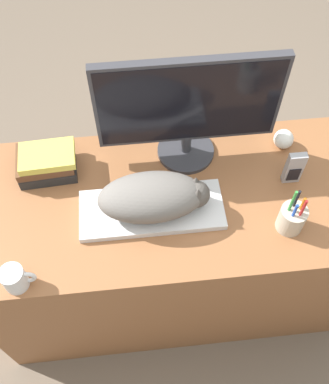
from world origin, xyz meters
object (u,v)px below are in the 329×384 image
at_px(cat, 155,197).
at_px(book_stack, 47,162).
at_px(monitor, 189,107).
at_px(baseball, 284,139).
at_px(phone, 294,168).
at_px(coffee_mug, 15,279).
at_px(keyboard, 152,210).
at_px(pen_cup, 292,218).

height_order(cat, book_stack, cat).
xyz_separation_m(monitor, baseball, (0.36, -0.00, -0.20)).
distance_m(phone, book_stack, 0.85).
bearing_deg(book_stack, coffee_mug, -100.57).
distance_m(keyboard, cat, 0.08).
bearing_deg(monitor, cat, -119.21).
bearing_deg(monitor, phone, -24.57).
bearing_deg(keyboard, monitor, 58.49).
height_order(keyboard, cat, cat).
height_order(cat, monitor, monitor).
bearing_deg(keyboard, phone, 9.22).
bearing_deg(cat, phone, 9.46).
bearing_deg(book_stack, cat, -29.97).
relative_size(baseball, book_stack, 0.34).
xyz_separation_m(cat, pen_cup, (0.43, -0.10, -0.04)).
bearing_deg(cat, baseball, 25.62).
bearing_deg(baseball, phone, -93.99).
height_order(monitor, baseball, monitor).
relative_size(keyboard, book_stack, 2.25).
xyz_separation_m(pen_cup, phone, (0.05, 0.18, 0.02)).
xyz_separation_m(keyboard, cat, (0.01, -0.00, 0.08)).
relative_size(coffee_mug, pen_cup, 0.52).
bearing_deg(pen_cup, monitor, 130.89).
distance_m(coffee_mug, pen_cup, 0.87).
relative_size(keyboard, baseball, 6.64).
height_order(cat, phone, cat).
distance_m(baseball, book_stack, 0.85).
distance_m(cat, monitor, 0.31).
distance_m(monitor, coffee_mug, 0.75).
relative_size(monitor, book_stack, 2.86).
height_order(cat, coffee_mug, cat).
relative_size(baseball, phone, 0.52).
relative_size(cat, monitor, 0.60).
bearing_deg(book_stack, phone, -8.61).
relative_size(cat, coffee_mug, 3.52).
distance_m(cat, coffee_mug, 0.49).
xyz_separation_m(coffee_mug, pen_cup, (0.86, 0.11, 0.01)).
distance_m(cat, baseball, 0.55).
xyz_separation_m(keyboard, phone, (0.49, 0.08, 0.06)).
relative_size(coffee_mug, baseball, 1.43).
bearing_deg(book_stack, monitor, 3.66).
bearing_deg(coffee_mug, monitor, 38.28).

